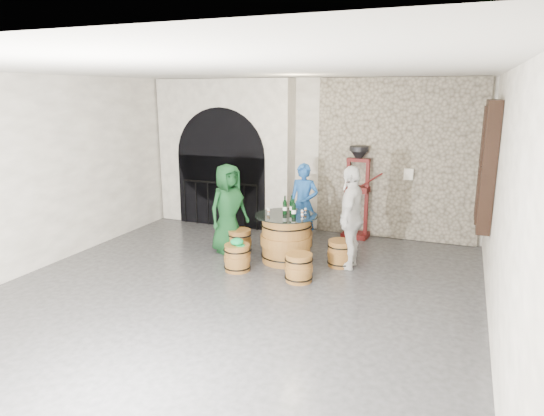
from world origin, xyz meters
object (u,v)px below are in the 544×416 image
at_px(barrel_stool_near_left, 237,258).
at_px(barrel_stool_left, 240,242).
at_px(barrel_stool_right, 340,253).
at_px(wine_bottle_left, 285,207).
at_px(barrel_stool_near_right, 299,268).
at_px(wine_bottle_right, 292,206).
at_px(person_blue, 304,204).
at_px(side_barrel, 298,222).
at_px(wine_bottle_center, 294,210).
at_px(barrel_table, 286,238).
at_px(person_green, 228,209).
at_px(person_white, 351,217).
at_px(corking_press, 358,185).
at_px(barrel_stool_far, 301,234).

bearing_deg(barrel_stool_near_left, barrel_stool_left, 112.82).
relative_size(barrel_stool_right, wine_bottle_left, 1.40).
distance_m(barrel_stool_near_right, wine_bottle_right, 1.28).
xyz_separation_m(barrel_stool_near_left, wine_bottle_left, (0.55, 0.79, 0.75)).
relative_size(barrel_stool_left, person_blue, 0.29).
bearing_deg(side_barrel, wine_bottle_center, -74.07).
bearing_deg(barrel_table, person_green, 174.83).
distance_m(barrel_stool_near_left, person_white, 2.02).
relative_size(barrel_stool_left, wine_bottle_right, 1.40).
bearing_deg(side_barrel, barrel_stool_left, -114.44).
distance_m(wine_bottle_center, side_barrel, 1.83).
bearing_deg(corking_press, wine_bottle_right, -109.80).
xyz_separation_m(barrel_stool_left, wine_bottle_center, (1.12, -0.20, 0.75)).
bearing_deg(barrel_stool_far, barrel_stool_right, -40.27).
distance_m(wine_bottle_left, wine_bottle_right, 0.13).
relative_size(person_blue, wine_bottle_center, 4.88).
height_order(barrel_stool_right, wine_bottle_right, wine_bottle_right).
xyz_separation_m(barrel_stool_right, wine_bottle_center, (-0.77, -0.23, 0.75)).
relative_size(wine_bottle_right, side_barrel, 0.55).
distance_m(side_barrel, corking_press, 1.43).
height_order(barrel_table, wine_bottle_center, wine_bottle_center).
relative_size(barrel_stool_right, side_barrel, 0.76).
bearing_deg(wine_bottle_left, side_barrel, 99.47).
relative_size(barrel_table, wine_bottle_center, 3.38).
distance_m(barrel_stool_near_left, wine_bottle_center, 1.24).
height_order(person_white, wine_bottle_left, person_white).
height_order(barrel_stool_left, wine_bottle_center, wine_bottle_center).
relative_size(barrel_stool_left, wine_bottle_left, 1.40).
distance_m(person_blue, corking_press, 1.22).
relative_size(barrel_table, side_barrel, 1.85).
relative_size(barrel_table, person_white, 0.63).
height_order(person_white, wine_bottle_center, person_white).
height_order(barrel_stool_near_right, wine_bottle_center, wine_bottle_center).
xyz_separation_m(person_white, wine_bottle_right, (-1.05, -0.01, 0.10)).
xyz_separation_m(person_white, wine_bottle_center, (-0.93, -0.25, 0.10)).
xyz_separation_m(barrel_table, person_green, (-1.18, 0.11, 0.41)).
distance_m(barrel_stool_left, barrel_stool_right, 1.89).
xyz_separation_m(wine_bottle_right, side_barrel, (-0.34, 1.40, -0.68)).
height_order(person_green, side_barrel, person_green).
bearing_deg(barrel_stool_near_right, corking_press, 83.17).
relative_size(barrel_stool_right, corking_press, 0.24).
xyz_separation_m(barrel_stool_near_left, person_green, (-0.58, 0.84, 0.60)).
height_order(person_white, corking_press, corking_press).
xyz_separation_m(person_white, wine_bottle_left, (-1.15, -0.09, 0.10)).
height_order(barrel_stool_far, person_blue, person_blue).
distance_m(barrel_stool_near_right, person_green, 2.01).
relative_size(side_barrel, corking_press, 0.32).
distance_m(barrel_stool_far, person_green, 1.54).
distance_m(barrel_stool_near_right, person_white, 1.29).
bearing_deg(wine_bottle_right, barrel_table, -111.37).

